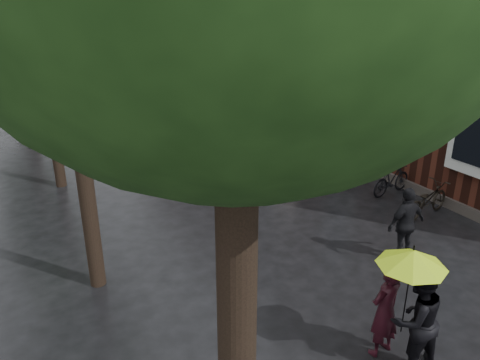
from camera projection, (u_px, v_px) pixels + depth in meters
person_burgundy at (385, 310)px, 7.62m from camera, size 0.66×0.47×1.70m
person_black at (416, 319)px, 7.29m from camera, size 0.99×0.82×1.86m
lime_umbrella at (412, 258)px, 7.09m from camera, size 1.08×1.08×1.60m
pedestrian_walking at (406, 224)px, 10.44m from camera, size 1.02×0.44×1.73m
parked_bicycles at (285, 134)px, 18.50m from camera, size 2.08×16.12×1.00m
ad_lightbox at (292, 128)px, 17.81m from camera, size 0.27×1.16×1.74m
lamp_post at (255, 97)px, 13.58m from camera, size 0.24×0.24×4.68m
cycle_sign at (44, 95)px, 18.09m from camera, size 0.16×0.55×3.03m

